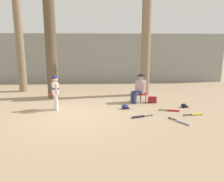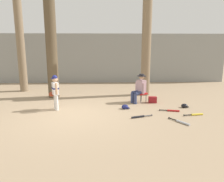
# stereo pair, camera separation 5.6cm
# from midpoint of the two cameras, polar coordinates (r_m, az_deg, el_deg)

# --- Properties ---
(ground_plane) EXTENTS (60.00, 60.00, 0.00)m
(ground_plane) POSITION_cam_midpoint_polar(r_m,az_deg,el_deg) (7.55, -10.11, -6.31)
(ground_plane) COLOR #9E8466
(concrete_back_wall) EXTENTS (18.00, 0.36, 3.15)m
(concrete_back_wall) POSITION_cam_midpoint_polar(r_m,az_deg,el_deg) (14.20, -6.71, 8.63)
(concrete_back_wall) COLOR gray
(concrete_back_wall) RESTS_ON ground
(tree_near_player) EXTENTS (0.79, 0.79, 4.94)m
(tree_near_player) POSITION_cam_midpoint_polar(r_m,az_deg,el_deg) (10.15, -16.06, 9.87)
(tree_near_player) COLOR brown
(tree_near_player) RESTS_ON ground
(tree_behind_spectator) EXTENTS (0.57, 0.57, 5.13)m
(tree_behind_spectator) POSITION_cam_midpoint_polar(r_m,az_deg,el_deg) (10.43, 8.84, 11.48)
(tree_behind_spectator) COLOR #7F6B51
(tree_behind_spectator) RESTS_ON ground
(young_ballplayer) EXTENTS (0.47, 0.55, 1.31)m
(young_ballplayer) POSITION_cam_midpoint_polar(r_m,az_deg,el_deg) (8.15, -15.15, 0.20)
(young_ballplayer) COLOR white
(young_ballplayer) RESTS_ON ground
(folding_stool) EXTENTS (0.55, 0.55, 0.41)m
(folding_stool) POSITION_cam_midpoint_polar(r_m,az_deg,el_deg) (9.15, 7.54, -0.71)
(folding_stool) COLOR red
(folding_stool) RESTS_ON ground
(seated_spectator) EXTENTS (0.66, 0.58, 1.20)m
(seated_spectator) POSITION_cam_midpoint_polar(r_m,az_deg,el_deg) (9.03, 7.11, 0.93)
(seated_spectator) COLOR navy
(seated_spectator) RESTS_ON ground
(handbag_beside_stool) EXTENTS (0.36, 0.21, 0.26)m
(handbag_beside_stool) POSITION_cam_midpoint_polar(r_m,az_deg,el_deg) (9.15, 10.52, -2.30)
(handbag_beside_stool) COLOR maroon
(handbag_beside_stool) RESTS_ON ground
(tree_far_left) EXTENTS (0.64, 0.64, 5.26)m
(tree_far_left) POSITION_cam_midpoint_polar(r_m,az_deg,el_deg) (12.12, -23.46, 10.69)
(tree_far_left) COLOR #7F6B51
(tree_far_left) RESTS_ON ground
(bat_yellow_trainer) EXTENTS (0.71, 0.17, 0.07)m
(bat_yellow_trainer) POSITION_cam_midpoint_polar(r_m,az_deg,el_deg) (7.93, 21.17, -5.81)
(bat_yellow_trainer) COLOR yellow
(bat_yellow_trainer) RESTS_ON ground
(bat_black_composite) EXTENTS (0.75, 0.30, 0.07)m
(bat_black_composite) POSITION_cam_midpoint_polar(r_m,az_deg,el_deg) (7.23, 7.18, -6.78)
(bat_black_composite) COLOR black
(bat_black_composite) RESTS_ON ground
(bat_aluminum_silver) EXTENTS (0.48, 0.71, 0.07)m
(bat_aluminum_silver) POSITION_cam_midpoint_polar(r_m,az_deg,el_deg) (7.01, 17.83, -7.86)
(bat_aluminum_silver) COLOR #B7BCC6
(bat_aluminum_silver) RESTS_ON ground
(bat_red_barrel) EXTENTS (0.71, 0.23, 0.07)m
(bat_red_barrel) POSITION_cam_midpoint_polar(r_m,az_deg,el_deg) (8.13, 15.43, -5.02)
(bat_red_barrel) COLOR red
(bat_red_barrel) RESTS_ON ground
(batting_helmet_navy) EXTENTS (0.31, 0.24, 0.18)m
(batting_helmet_navy) POSITION_cam_midpoint_polar(r_m,az_deg,el_deg) (8.15, 3.27, -4.25)
(batting_helmet_navy) COLOR navy
(batting_helmet_navy) RESTS_ON ground
(batting_helmet_black) EXTENTS (0.29, 0.22, 0.17)m
(batting_helmet_black) POSITION_cam_midpoint_polar(r_m,az_deg,el_deg) (8.77, 18.52, -3.73)
(batting_helmet_black) COLOR black
(batting_helmet_black) RESTS_ON ground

